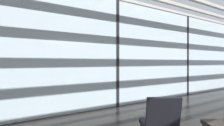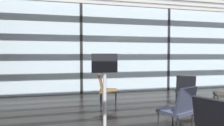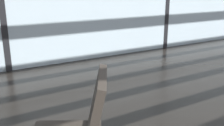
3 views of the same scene
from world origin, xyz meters
TOP-DOWN VIEW (x-y plane):
  - glass_curtain_wall at (0.00, 5.20)m, footprint 14.00×0.08m
  - window_mullion_1 at (0.00, 5.20)m, footprint 0.10×0.12m
  - window_mullion_2 at (3.50, 5.20)m, footprint 0.10×0.12m
  - parked_airplane at (0.65, 11.12)m, footprint 11.21×4.47m
  - lounge_chair_0 at (-0.98, 2.55)m, footprint 0.67×0.69m

SIDE VIEW (x-z plane):
  - lounge_chair_0 at x=-0.98m, z-range 0.06..0.93m
  - glass_curtain_wall at x=0.00m, z-range 0.00..3.27m
  - window_mullion_1 at x=0.00m, z-range 0.00..3.27m
  - window_mullion_2 at x=3.50m, z-range 0.00..3.27m
  - parked_airplane at x=0.65m, z-range 0.00..4.47m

